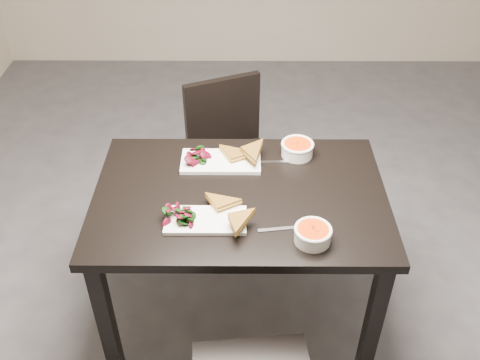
{
  "coord_description": "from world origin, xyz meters",
  "views": [
    {
      "loc": [
        -0.43,
        -1.99,
        2.15
      ],
      "look_at": [
        -0.43,
        -0.29,
        0.82
      ],
      "focal_mm": 40.35,
      "sensor_mm": 36.0,
      "label": 1
    }
  ],
  "objects_px": {
    "soup_bowl_near": "(313,234)",
    "table": "(240,212)",
    "chair_far": "(231,149)",
    "soup_bowl_far": "(297,148)",
    "plate_far": "(221,161)",
    "plate_near": "(206,220)"
  },
  "relations": [
    {
      "from": "table",
      "to": "chair_far",
      "type": "distance_m",
      "value": 0.72
    },
    {
      "from": "plate_near",
      "to": "soup_bowl_near",
      "type": "bearing_deg",
      "value": -14.27
    },
    {
      "from": "table",
      "to": "plate_near",
      "type": "bearing_deg",
      "value": -127.33
    },
    {
      "from": "chair_far",
      "to": "plate_near",
      "type": "xyz_separation_m",
      "value": [
        -0.08,
        -0.87,
        0.27
      ]
    },
    {
      "from": "chair_far",
      "to": "plate_far",
      "type": "xyz_separation_m",
      "value": [
        -0.03,
        -0.49,
        0.27
      ]
    },
    {
      "from": "table",
      "to": "chair_far",
      "type": "height_order",
      "value": "chair_far"
    },
    {
      "from": "soup_bowl_near",
      "to": "plate_far",
      "type": "relative_size",
      "value": 0.4
    },
    {
      "from": "plate_far",
      "to": "soup_bowl_far",
      "type": "relative_size",
      "value": 2.37
    },
    {
      "from": "chair_far",
      "to": "soup_bowl_near",
      "type": "distance_m",
      "value": 1.07
    },
    {
      "from": "chair_far",
      "to": "soup_bowl_far",
      "type": "distance_m",
      "value": 0.61
    },
    {
      "from": "plate_far",
      "to": "soup_bowl_near",
      "type": "bearing_deg",
      "value": -53.85
    },
    {
      "from": "plate_near",
      "to": "soup_bowl_far",
      "type": "relative_size",
      "value": 2.13
    },
    {
      "from": "plate_near",
      "to": "plate_far",
      "type": "xyz_separation_m",
      "value": [
        0.05,
        0.38,
        0.0
      ]
    },
    {
      "from": "table",
      "to": "plate_near",
      "type": "height_order",
      "value": "plate_near"
    },
    {
      "from": "chair_far",
      "to": "soup_bowl_near",
      "type": "height_order",
      "value": "chair_far"
    },
    {
      "from": "table",
      "to": "plate_far",
      "type": "relative_size",
      "value": 3.46
    },
    {
      "from": "soup_bowl_near",
      "to": "chair_far",
      "type": "bearing_deg",
      "value": 108.27
    },
    {
      "from": "soup_bowl_near",
      "to": "table",
      "type": "bearing_deg",
      "value": 134.44
    },
    {
      "from": "soup_bowl_near",
      "to": "soup_bowl_far",
      "type": "bearing_deg",
      "value": 91.43
    },
    {
      "from": "plate_near",
      "to": "soup_bowl_near",
      "type": "relative_size",
      "value": 2.23
    },
    {
      "from": "table",
      "to": "plate_far",
      "type": "bearing_deg",
      "value": 112.1
    },
    {
      "from": "chair_far",
      "to": "plate_near",
      "type": "height_order",
      "value": "chair_far"
    }
  ]
}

